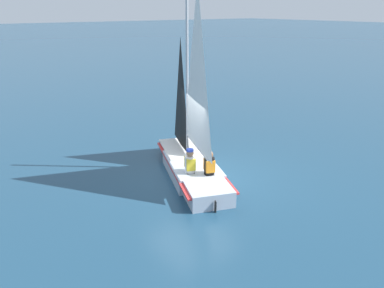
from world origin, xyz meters
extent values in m
plane|color=navy|center=(0.00, 0.00, 0.00)|extent=(260.00, 260.00, 0.00)
cube|color=#B2BCCC|center=(0.00, 0.00, 0.23)|extent=(2.81, 2.18, 0.45)
cube|color=#B2BCCC|center=(-1.64, 0.63, 0.23)|extent=(1.24, 1.08, 0.45)
cube|color=#B2BCCC|center=(1.64, -0.63, 0.23)|extent=(1.39, 1.47, 0.45)
cube|color=red|center=(0.00, 0.00, 0.37)|extent=(4.61, 2.89, 0.05)
cube|color=silver|center=(-1.15, 0.44, 0.47)|extent=(2.35, 1.92, 0.04)
cylinder|color=#B7B7BC|center=(-0.52, 0.20, 3.13)|extent=(0.08, 0.08, 5.35)
cylinder|color=#B7B7BC|center=(0.50, -0.19, 1.18)|extent=(2.07, 0.85, 0.07)
pyramid|color=white|center=(0.50, -0.19, 3.44)|extent=(1.96, 0.79, 4.48)
pyramid|color=black|center=(-1.31, 0.50, 2.35)|extent=(1.43, 0.59, 3.59)
cube|color=black|center=(2.17, -0.83, 0.16)|extent=(0.09, 0.06, 0.32)
cube|color=black|center=(0.56, -0.48, 0.23)|extent=(0.35, 0.32, 0.45)
cylinder|color=white|center=(0.56, -0.48, 0.71)|extent=(0.39, 0.39, 0.50)
cube|color=yellow|center=(0.56, -0.48, 0.73)|extent=(0.41, 0.36, 0.35)
sphere|color=#A87A56|center=(0.56, -0.48, 1.05)|extent=(0.22, 0.22, 0.22)
cylinder|color=blue|center=(0.56, -0.48, 1.14)|extent=(0.27, 0.27, 0.06)
cube|color=black|center=(1.00, -0.12, 0.23)|extent=(0.35, 0.32, 0.45)
cylinder|color=black|center=(1.00, -0.12, 0.71)|extent=(0.39, 0.39, 0.50)
cube|color=orange|center=(1.00, -0.12, 0.73)|extent=(0.41, 0.36, 0.35)
sphere|color=brown|center=(1.00, -0.12, 1.05)|extent=(0.22, 0.22, 0.22)
camera|label=1|loc=(8.66, -6.29, 4.97)|focal=35.00mm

